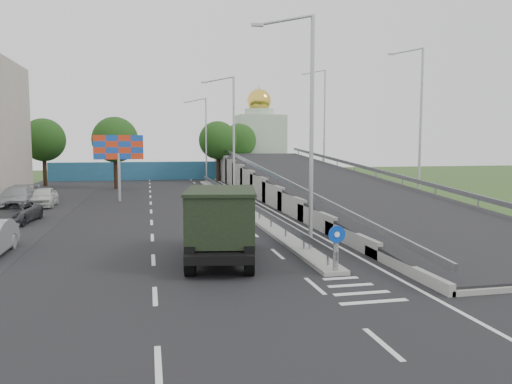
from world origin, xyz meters
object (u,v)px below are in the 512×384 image
object	(u,v)px
lamp_post_far	(205,135)
parked_car_e	(43,197)
sign_bollard	(336,248)
church	(259,140)
parked_car_c	(13,213)
lamp_post_near	(308,120)
dump_truck	(221,220)
billboard	(119,151)
parked_car_d	(17,198)
lamp_post_mid	(232,131)

from	to	relation	value
lamp_post_far	parked_car_e	xyz separation A→B (m)	(-14.59, -20.38, -5.06)
sign_bollard	church	bearing A→B (deg)	80.19
sign_bollard	parked_car_c	world-z (taller)	sign_bollard
lamp_post_near	parked_car_e	world-z (taller)	lamp_post_near
church	parked_car_e	world-z (taller)	church
dump_truck	parked_car_e	world-z (taller)	dump_truck
sign_bollard	parked_car_e	size ratio (longest dim) A/B	0.38
sign_bollard	parked_car_e	xyz separation A→B (m)	(-14.48, 23.44, -0.29)
sign_bollard	church	size ratio (longest dim) A/B	0.12
church	parked_car_e	bearing A→B (deg)	-125.45
sign_bollard	billboard	bearing A→B (deg)	109.21
lamp_post_far	church	xyz separation A→B (m)	(9.89, 14.00, -0.50)
billboard	parked_car_d	bearing A→B (deg)	-155.22
lamp_post_far	parked_car_e	bearing A→B (deg)	-125.59
lamp_post_near	billboard	distance (m)	23.87
sign_bollard	lamp_post_near	xyz separation A→B (m)	(0.11, 3.83, 4.77)
lamp_post_far	parked_car_e	size ratio (longest dim) A/B	2.30
lamp_post_near	lamp_post_mid	distance (m)	20.00
dump_truck	lamp_post_far	bearing A→B (deg)	94.32
dump_truck	parked_car_e	bearing A→B (deg)	128.17
parked_car_c	parked_car_d	distance (m)	7.40
lamp_post_mid	lamp_post_far	size ratio (longest dim) A/B	1.00
lamp_post_mid	church	size ratio (longest dim) A/B	0.73
lamp_post_near	billboard	world-z (taller)	lamp_post_near
parked_car_d	parked_car_e	bearing A→B (deg)	29.92
lamp_post_mid	parked_car_c	size ratio (longest dim) A/B	2.11
lamp_post_near	parked_car_e	size ratio (longest dim) A/B	2.30
parked_car_d	billboard	bearing A→B (deg)	25.90
lamp_post_far	parked_car_d	world-z (taller)	lamp_post_far
dump_truck	billboard	bearing A→B (deg)	113.11
lamp_post_mid	parked_car_d	xyz separation A→B (m)	(-16.24, -1.29, -4.99)
parked_car_e	lamp_post_near	bearing A→B (deg)	-54.99
parked_car_d	parked_car_e	size ratio (longest dim) A/B	1.29
lamp_post_mid	parked_car_c	bearing A→B (deg)	-149.89
lamp_post_near	parked_car_c	bearing A→B (deg)	142.10
billboard	parked_car_d	size ratio (longest dim) A/B	0.97
sign_bollard	parked_car_d	distance (m)	27.71
sign_bollard	parked_car_d	world-z (taller)	sign_bollard
sign_bollard	lamp_post_mid	size ratio (longest dim) A/B	0.17
sign_bollard	lamp_post_mid	world-z (taller)	lamp_post_mid
lamp_post_near	lamp_post_far	world-z (taller)	same
lamp_post_far	parked_car_c	size ratio (longest dim) A/B	2.11
lamp_post_far	parked_car_d	distance (m)	27.24
lamp_post_mid	lamp_post_far	distance (m)	20.00
lamp_post_near	lamp_post_mid	xyz separation A→B (m)	(0.00, 20.00, 0.00)
billboard	parked_car_c	world-z (taller)	billboard
lamp_post_far	dump_truck	world-z (taller)	lamp_post_far
lamp_post_near	parked_car_c	world-z (taller)	lamp_post_near
sign_bollard	parked_car_e	world-z (taller)	sign_bollard
billboard	parked_car_c	xyz separation A→B (m)	(-5.61, -10.54, -3.52)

